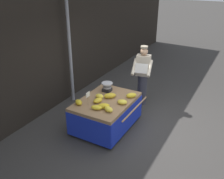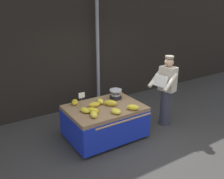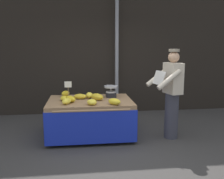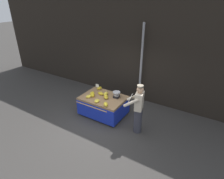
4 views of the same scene
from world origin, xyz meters
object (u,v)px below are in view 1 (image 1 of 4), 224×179
(banana_bunch_2, at_px, (99,96))
(banana_bunch_8, at_px, (79,102))
(weighing_scale, at_px, (107,87))
(banana_bunch_5, at_px, (97,107))
(price_sign, at_px, (88,96))
(street_pole, at_px, (70,47))
(banana_bunch_0, at_px, (109,109))
(banana_bunch_1, at_px, (103,106))
(banana_bunch_7, at_px, (122,102))
(banana_bunch_4, at_px, (131,95))
(banana_cart, at_px, (106,107))
(banana_bunch_3, at_px, (98,100))
(banana_bunch_6, at_px, (110,96))
(vendor_person, at_px, (143,76))

(banana_bunch_2, relative_size, banana_bunch_8, 0.97)
(weighing_scale, distance_m, banana_bunch_5, 0.97)
(price_sign, distance_m, banana_bunch_8, 0.30)
(street_pole, xyz_separation_m, banana_bunch_8, (-1.25, -1.15, -0.84))
(banana_bunch_0, relative_size, banana_bunch_2, 1.15)
(banana_bunch_1, height_order, banana_bunch_7, banana_bunch_1)
(banana_bunch_0, bearing_deg, banana_bunch_5, 101.33)
(price_sign, relative_size, banana_bunch_5, 1.34)
(price_sign, xyz_separation_m, banana_bunch_8, (-0.07, 0.22, -0.19))
(banana_bunch_1, distance_m, banana_bunch_7, 0.48)
(banana_bunch_0, height_order, banana_bunch_4, banana_bunch_4)
(street_pole, distance_m, banana_bunch_0, 2.40)
(banana_cart, height_order, banana_bunch_3, banana_bunch_3)
(street_pole, bearing_deg, banana_bunch_8, -137.40)
(banana_cart, height_order, banana_bunch_7, banana_bunch_7)
(banana_bunch_5, bearing_deg, banana_bunch_7, -37.13)
(banana_bunch_4, relative_size, banana_bunch_6, 0.88)
(street_pole, relative_size, banana_bunch_6, 11.11)
(banana_bunch_1, relative_size, banana_bunch_2, 1.35)
(banana_bunch_6, distance_m, vendor_person, 1.43)
(banana_cart, xyz_separation_m, banana_bunch_1, (-0.38, -0.15, 0.26))
(banana_bunch_4, relative_size, vendor_person, 0.15)
(banana_bunch_3, height_order, banana_bunch_7, same)
(price_sign, bearing_deg, banana_bunch_4, -39.33)
(banana_bunch_5, bearing_deg, vendor_person, -6.90)
(banana_bunch_4, distance_m, banana_bunch_8, 1.29)
(banana_bunch_8, bearing_deg, banana_bunch_7, -59.47)
(banana_cart, height_order, price_sign, price_sign)
(banana_cart, bearing_deg, banana_bunch_3, 149.32)
(weighing_scale, relative_size, banana_bunch_8, 1.30)
(street_pole, relative_size, banana_bunch_5, 12.86)
(vendor_person, bearing_deg, street_pole, 112.74)
(weighing_scale, relative_size, banana_bunch_3, 1.11)
(banana_bunch_4, relative_size, banana_bunch_8, 1.20)
(price_sign, distance_m, banana_bunch_3, 0.33)
(banana_cart, xyz_separation_m, price_sign, (-0.43, 0.22, 0.44))
(price_sign, distance_m, banana_bunch_6, 0.64)
(banana_bunch_0, relative_size, banana_bunch_8, 1.11)
(price_sign, distance_m, banana_bunch_1, 0.42)
(banana_bunch_0, height_order, banana_bunch_2, banana_bunch_2)
(price_sign, xyz_separation_m, banana_bunch_7, (0.44, -0.65, -0.20))
(banana_bunch_2, distance_m, banana_bunch_8, 0.56)
(banana_bunch_2, xyz_separation_m, banana_bunch_8, (-0.49, 0.26, -0.00))
(street_pole, bearing_deg, banana_bunch_3, -122.51)
(street_pole, bearing_deg, banana_cart, -115.30)
(banana_bunch_6, distance_m, banana_bunch_7, 0.41)
(street_pole, height_order, banana_bunch_6, street_pole)
(price_sign, relative_size, banana_bunch_0, 1.42)
(banana_bunch_1, bearing_deg, banana_bunch_7, -34.79)
(price_sign, bearing_deg, banana_bunch_1, -82.33)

